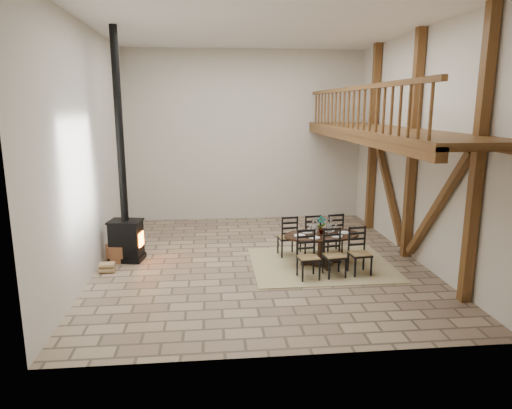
{
  "coord_description": "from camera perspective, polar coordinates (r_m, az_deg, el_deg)",
  "views": [
    {
      "loc": [
        -1.05,
        -9.66,
        3.39
      ],
      "look_at": [
        -0.05,
        0.4,
        1.2
      ],
      "focal_mm": 32.0,
      "sensor_mm": 36.0,
      "label": 1
    }
  ],
  "objects": [
    {
      "name": "room_shell",
      "position": [
        9.92,
        7.46,
        9.96
      ],
      "size": [
        7.02,
        8.02,
        5.01
      ],
      "color": "beige",
      "rests_on": "ground"
    },
    {
      "name": "wood_stove",
      "position": [
        10.41,
        -16.1,
        -0.89
      ],
      "size": [
        0.79,
        0.65,
        5.0
      ],
      "rotation": [
        0.0,
        0.0,
        -0.16
      ],
      "color": "black",
      "rests_on": "ground"
    },
    {
      "name": "ground",
      "position": [
        10.29,
        0.48,
        -7.01
      ],
      "size": [
        8.0,
        8.0,
        0.0
      ],
      "primitive_type": "plane",
      "color": "#998466",
      "rests_on": "ground"
    },
    {
      "name": "dining_table",
      "position": [
        10.02,
        8.18,
        -5.42
      ],
      "size": [
        1.78,
        2.03,
        1.08
      ],
      "rotation": [
        0.0,
        0.0,
        0.12
      ],
      "color": "black",
      "rests_on": "ground"
    },
    {
      "name": "rug",
      "position": [
        10.13,
        8.11,
        -7.38
      ],
      "size": [
        3.0,
        2.5,
        0.02
      ],
      "primitive_type": "cube",
      "color": "tan",
      "rests_on": "ground"
    },
    {
      "name": "log_basket",
      "position": [
        10.69,
        -16.77,
        -5.65
      ],
      "size": [
        0.57,
        0.57,
        0.47
      ],
      "rotation": [
        0.0,
        0.0,
        0.1
      ],
      "color": "brown",
      "rests_on": "ground"
    },
    {
      "name": "log_stack",
      "position": [
        10.03,
        -18.1,
        -7.51
      ],
      "size": [
        0.32,
        0.23,
        0.21
      ],
      "rotation": [
        0.0,
        0.0,
        0.05
      ],
      "color": "tan",
      "rests_on": "ground"
    }
  ]
}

